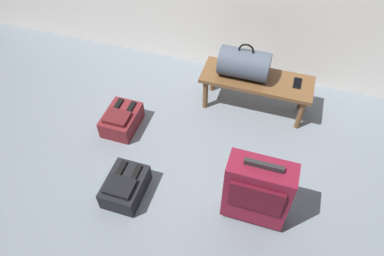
{
  "coord_description": "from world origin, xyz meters",
  "views": [
    {
      "loc": [
        0.5,
        -1.48,
        2.47
      ],
      "look_at": [
        -0.09,
        0.39,
        0.25
      ],
      "focal_mm": 33.53,
      "sensor_mm": 36.0,
      "label": 1
    }
  ],
  "objects_px": {
    "bench": "(256,83)",
    "backpack_dark": "(125,186)",
    "backpack_maroon": "(122,120)",
    "cell_phone": "(297,83)",
    "duffel_bag_slate": "(244,64)",
    "suitcase_upright_burgundy": "(257,191)"
  },
  "relations": [
    {
      "from": "bench",
      "to": "backpack_dark",
      "type": "xyz_separation_m",
      "value": [
        -0.76,
        -1.25,
        -0.22
      ]
    },
    {
      "from": "backpack_maroon",
      "to": "backpack_dark",
      "type": "distance_m",
      "value": 0.72
    },
    {
      "from": "bench",
      "to": "duffel_bag_slate",
      "type": "height_order",
      "value": "duffel_bag_slate"
    },
    {
      "from": "duffel_bag_slate",
      "to": "backpack_maroon",
      "type": "distance_m",
      "value": 1.21
    },
    {
      "from": "cell_phone",
      "to": "suitcase_upright_burgundy",
      "type": "bearing_deg",
      "value": -96.44
    },
    {
      "from": "bench",
      "to": "backpack_dark",
      "type": "distance_m",
      "value": 1.48
    },
    {
      "from": "bench",
      "to": "duffel_bag_slate",
      "type": "distance_m",
      "value": 0.23
    },
    {
      "from": "cell_phone",
      "to": "backpack_maroon",
      "type": "distance_m",
      "value": 1.6
    },
    {
      "from": "cell_phone",
      "to": "backpack_dark",
      "type": "bearing_deg",
      "value": -130.93
    },
    {
      "from": "bench",
      "to": "backpack_dark",
      "type": "relative_size",
      "value": 2.63
    },
    {
      "from": "duffel_bag_slate",
      "to": "backpack_maroon",
      "type": "relative_size",
      "value": 1.16
    },
    {
      "from": "suitcase_upright_burgundy",
      "to": "duffel_bag_slate",
      "type": "bearing_deg",
      "value": 107.07
    },
    {
      "from": "backpack_dark",
      "to": "suitcase_upright_burgundy",
      "type": "bearing_deg",
      "value": 6.29
    },
    {
      "from": "bench",
      "to": "cell_phone",
      "type": "height_order",
      "value": "cell_phone"
    },
    {
      "from": "bench",
      "to": "backpack_maroon",
      "type": "bearing_deg",
      "value": -150.73
    },
    {
      "from": "backpack_dark",
      "to": "cell_phone",
      "type": "bearing_deg",
      "value": 49.07
    },
    {
      "from": "cell_phone",
      "to": "backpack_dark",
      "type": "relative_size",
      "value": 0.38
    },
    {
      "from": "bench",
      "to": "suitcase_upright_burgundy",
      "type": "bearing_deg",
      "value": -79.19
    },
    {
      "from": "duffel_bag_slate",
      "to": "bench",
      "type": "bearing_deg",
      "value": -0.0
    },
    {
      "from": "backpack_maroon",
      "to": "backpack_dark",
      "type": "bearing_deg",
      "value": -62.84
    },
    {
      "from": "suitcase_upright_burgundy",
      "to": "backpack_maroon",
      "type": "height_order",
      "value": "suitcase_upright_burgundy"
    },
    {
      "from": "duffel_bag_slate",
      "to": "backpack_dark",
      "type": "distance_m",
      "value": 1.46
    }
  ]
}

